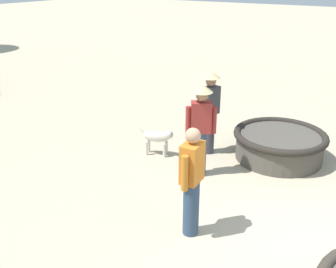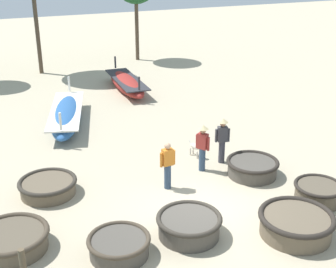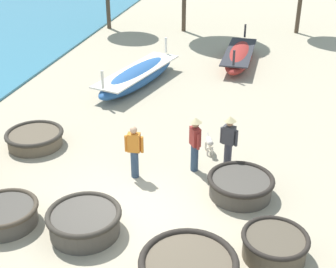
# 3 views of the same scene
# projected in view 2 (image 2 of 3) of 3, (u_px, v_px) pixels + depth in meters

# --- Properties ---
(ground_plane) EXTENTS (80.00, 80.00, 0.00)m
(ground_plane) POSITION_uv_depth(u_px,v_px,m) (201.00, 214.00, 13.55)
(ground_plane) COLOR tan
(coracle_far_right) EXTENTS (1.48, 1.48, 0.59)m
(coracle_far_right) POSITION_uv_depth(u_px,v_px,m) (318.00, 192.00, 14.10)
(coracle_far_right) COLOR brown
(coracle_far_right) RESTS_ON ground
(coracle_center) EXTENTS (1.61, 1.61, 0.52)m
(coracle_center) POSITION_uv_depth(u_px,v_px,m) (119.00, 245.00, 11.69)
(coracle_center) COLOR #4C473F
(coracle_center) RESTS_ON ground
(coracle_front_right) EXTENTS (1.93, 1.93, 0.54)m
(coracle_front_right) POSITION_uv_depth(u_px,v_px,m) (12.00, 240.00, 11.90)
(coracle_front_right) COLOR brown
(coracle_front_right) RESTS_ON ground
(coracle_upturned) EXTENTS (1.77, 1.77, 0.56)m
(coracle_upturned) POSITION_uv_depth(u_px,v_px,m) (252.00, 167.00, 15.69)
(coracle_upturned) COLOR #4C473F
(coracle_upturned) RESTS_ON ground
(coracle_beside_post) EXTENTS (1.82, 1.82, 0.50)m
(coracle_beside_post) POSITION_uv_depth(u_px,v_px,m) (48.00, 186.00, 14.53)
(coracle_beside_post) COLOR brown
(coracle_beside_post) RESTS_ON ground
(coracle_nearest) EXTENTS (2.04, 2.04, 0.64)m
(coracle_nearest) POSITION_uv_depth(u_px,v_px,m) (296.00, 223.00, 12.49)
(coracle_nearest) COLOR brown
(coracle_nearest) RESTS_ON ground
(coracle_tilted) EXTENTS (1.77, 1.77, 0.60)m
(coracle_tilted) POSITION_uv_depth(u_px,v_px,m) (189.00, 225.00, 12.46)
(coracle_tilted) COLOR #4C473F
(coracle_tilted) RESTS_ON ground
(long_boat_white_hull) EXTENTS (2.57, 5.55, 1.40)m
(long_boat_white_hull) POSITION_uv_depth(u_px,v_px,m) (66.00, 115.00, 20.06)
(long_boat_white_hull) COLOR #285693
(long_boat_white_hull) RESTS_ON ground
(long_boat_ochre_hull) EXTENTS (1.34, 4.90, 1.33)m
(long_boat_ochre_hull) POSITION_uv_depth(u_px,v_px,m) (127.00, 83.00, 24.52)
(long_boat_ochre_hull) COLOR maroon
(long_boat_ochre_hull) RESTS_ON ground
(fisherman_standing_left) EXTENTS (0.51, 0.36, 1.67)m
(fisherman_standing_left) POSITION_uv_depth(u_px,v_px,m) (222.00, 137.00, 16.35)
(fisherman_standing_left) COLOR #383842
(fisherman_standing_left) RESTS_ON ground
(fisherman_hauling) EXTENTS (0.53, 0.25, 1.57)m
(fisherman_hauling) POSITION_uv_depth(u_px,v_px,m) (168.00, 164.00, 14.67)
(fisherman_hauling) COLOR #2D425B
(fisherman_hauling) RESTS_ON ground
(fisherman_with_hat) EXTENTS (0.37, 0.46, 1.67)m
(fisherman_with_hat) POSITION_uv_depth(u_px,v_px,m) (203.00, 145.00, 15.78)
(fisherman_with_hat) COLOR #2D425B
(fisherman_with_hat) RESTS_ON ground
(dog) EXTENTS (0.35, 0.66, 0.55)m
(dog) POSITION_uv_depth(u_px,v_px,m) (196.00, 147.00, 17.01)
(dog) COLOR beige
(dog) RESTS_ON ground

